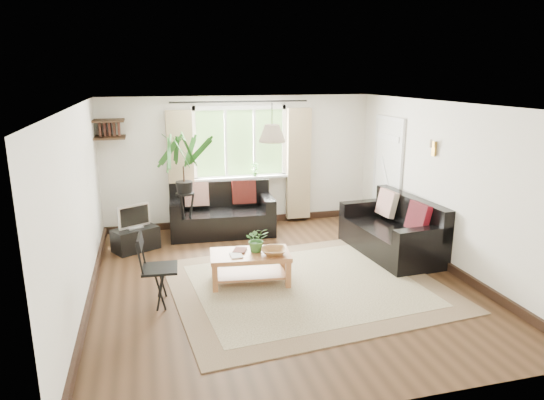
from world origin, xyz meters
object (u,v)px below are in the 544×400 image
object	(u,v)px
sofa_back	(222,210)
coffee_table	(250,268)
sofa_right	(391,228)
folding_chair	(160,270)
tv_stand	(136,239)
palm_stand	(185,189)

from	to	relation	value
sofa_back	coffee_table	distance (m)	2.24
sofa_right	folding_chair	distance (m)	3.70
coffee_table	sofa_back	bearing A→B (deg)	90.94
coffee_table	tv_stand	distance (m)	2.31
sofa_back	coffee_table	bearing A→B (deg)	-85.54
sofa_back	sofa_right	world-z (taller)	sofa_right
sofa_back	tv_stand	bearing A→B (deg)	-158.02
palm_stand	sofa_back	bearing A→B (deg)	22.90
sofa_back	palm_stand	xyz separation A→B (m)	(-0.66, -0.28, 0.50)
sofa_back	tv_stand	world-z (taller)	sofa_back
tv_stand	sofa_back	bearing A→B (deg)	-9.93
sofa_right	sofa_back	bearing A→B (deg)	-129.04
sofa_back	sofa_right	distance (m)	2.95
sofa_right	folding_chair	bearing A→B (deg)	-80.80
tv_stand	palm_stand	size ratio (longest dim) A/B	0.37
sofa_back	folding_chair	distance (m)	2.80
sofa_back	folding_chair	xyz separation A→B (m)	(-1.16, -2.55, 0.02)
sofa_right	coffee_table	distance (m)	2.47
sofa_right	coffee_table	xyz separation A→B (m)	(-2.39, -0.56, -0.21)
coffee_table	tv_stand	bearing A→B (deg)	131.45
sofa_back	folding_chair	world-z (taller)	folding_chair
sofa_back	folding_chair	size ratio (longest dim) A/B	2.01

